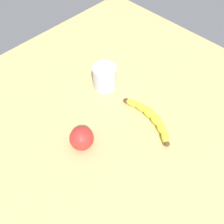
# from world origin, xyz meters

# --- Properties ---
(wooden_tabletop) EXTENTS (1.20, 1.20, 0.03)m
(wooden_tabletop) POSITION_xyz_m (0.00, 0.00, 0.01)
(wooden_tabletop) COLOR tan
(wooden_tabletop) RESTS_ON ground
(banana) EXTENTS (0.23, 0.08, 0.03)m
(banana) POSITION_xyz_m (0.09, 0.06, 0.05)
(banana) COLOR yellow
(banana) RESTS_ON wooden_tabletop
(smoothie_glass) EXTENTS (0.09, 0.09, 0.10)m
(smoothie_glass) POSITION_xyz_m (-0.14, 0.06, 0.08)
(smoothie_glass) COLOR silver
(smoothie_glass) RESTS_ON wooden_tabletop
(apple_fruit) EXTENTS (0.08, 0.08, 0.08)m
(apple_fruit) POSITION_xyz_m (-0.01, -0.17, 0.07)
(apple_fruit) COLOR red
(apple_fruit) RESTS_ON wooden_tabletop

